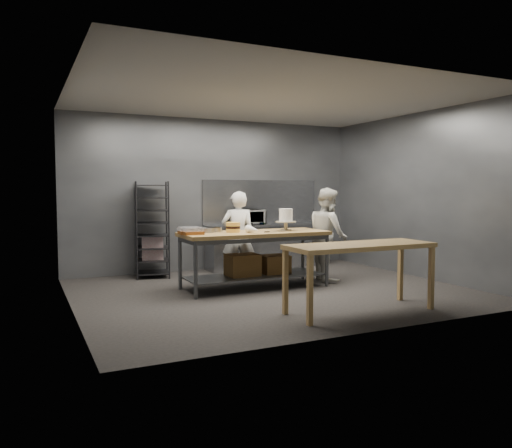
{
  "coord_description": "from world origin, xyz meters",
  "views": [
    {
      "loc": [
        -3.59,
        -6.94,
        1.61
      ],
      "look_at": [
        -0.16,
        0.3,
        1.05
      ],
      "focal_mm": 35.0,
      "sensor_mm": 36.0,
      "label": 1
    }
  ],
  "objects_px": {
    "speed_rack": "(152,230)",
    "layer_cake": "(233,227)",
    "chef_right": "(328,234)",
    "microwave": "(250,217)",
    "frosted_cake_stand": "(286,217)",
    "near_counter": "(360,250)",
    "work_table": "(255,253)",
    "chef_behind": "(238,236)"
  },
  "relations": [
    {
      "from": "work_table",
      "to": "microwave",
      "type": "height_order",
      "value": "microwave"
    },
    {
      "from": "chef_behind",
      "to": "chef_right",
      "type": "relative_size",
      "value": 0.96
    },
    {
      "from": "microwave",
      "to": "layer_cake",
      "type": "relative_size",
      "value": 2.38
    },
    {
      "from": "near_counter",
      "to": "chef_behind",
      "type": "relative_size",
      "value": 1.27
    },
    {
      "from": "speed_rack",
      "to": "chef_behind",
      "type": "bearing_deg",
      "value": -40.36
    },
    {
      "from": "chef_behind",
      "to": "microwave",
      "type": "relative_size",
      "value": 2.9
    },
    {
      "from": "speed_rack",
      "to": "frosted_cake_stand",
      "type": "distance_m",
      "value": 2.55
    },
    {
      "from": "work_table",
      "to": "near_counter",
      "type": "distance_m",
      "value": 2.12
    },
    {
      "from": "chef_right",
      "to": "layer_cake",
      "type": "height_order",
      "value": "chef_right"
    },
    {
      "from": "layer_cake",
      "to": "near_counter",
      "type": "bearing_deg",
      "value": -66.18
    },
    {
      "from": "chef_right",
      "to": "work_table",
      "type": "bearing_deg",
      "value": 106.46
    },
    {
      "from": "frosted_cake_stand",
      "to": "layer_cake",
      "type": "relative_size",
      "value": 1.61
    },
    {
      "from": "work_table",
      "to": "chef_behind",
      "type": "xyz_separation_m",
      "value": [
        -0.01,
        0.68,
        0.21
      ]
    },
    {
      "from": "work_table",
      "to": "frosted_cake_stand",
      "type": "xyz_separation_m",
      "value": [
        0.55,
        -0.03,
        0.57
      ]
    },
    {
      "from": "layer_cake",
      "to": "work_table",
      "type": "bearing_deg",
      "value": -9.5
    },
    {
      "from": "chef_right",
      "to": "microwave",
      "type": "bearing_deg",
      "value": 35.39
    },
    {
      "from": "chef_right",
      "to": "layer_cake",
      "type": "distance_m",
      "value": 1.83
    },
    {
      "from": "chef_right",
      "to": "layer_cake",
      "type": "xyz_separation_m",
      "value": [
        -1.83,
        -0.02,
        0.18
      ]
    },
    {
      "from": "chef_right",
      "to": "microwave",
      "type": "relative_size",
      "value": 3.02
    },
    {
      "from": "near_counter",
      "to": "microwave",
      "type": "distance_m",
      "value": 3.87
    },
    {
      "from": "work_table",
      "to": "near_counter",
      "type": "relative_size",
      "value": 1.2
    },
    {
      "from": "near_counter",
      "to": "layer_cake",
      "type": "bearing_deg",
      "value": 113.82
    },
    {
      "from": "frosted_cake_stand",
      "to": "work_table",
      "type": "bearing_deg",
      "value": 177.23
    },
    {
      "from": "speed_rack",
      "to": "microwave",
      "type": "xyz_separation_m",
      "value": [
        2.02,
        0.08,
        0.19
      ]
    },
    {
      "from": "near_counter",
      "to": "chef_behind",
      "type": "height_order",
      "value": "chef_behind"
    },
    {
      "from": "work_table",
      "to": "speed_rack",
      "type": "relative_size",
      "value": 1.37
    },
    {
      "from": "frosted_cake_stand",
      "to": "chef_behind",
      "type": "bearing_deg",
      "value": 128.75
    },
    {
      "from": "speed_rack",
      "to": "layer_cake",
      "type": "bearing_deg",
      "value": -61.78
    },
    {
      "from": "work_table",
      "to": "layer_cake",
      "type": "distance_m",
      "value": 0.57
    },
    {
      "from": "chef_behind",
      "to": "frosted_cake_stand",
      "type": "bearing_deg",
      "value": 147.72
    },
    {
      "from": "work_table",
      "to": "chef_behind",
      "type": "height_order",
      "value": "chef_behind"
    },
    {
      "from": "near_counter",
      "to": "microwave",
      "type": "relative_size",
      "value": 3.69
    },
    {
      "from": "speed_rack",
      "to": "chef_right",
      "type": "height_order",
      "value": "speed_rack"
    },
    {
      "from": "work_table",
      "to": "speed_rack",
      "type": "xyz_separation_m",
      "value": [
        -1.27,
        1.74,
        0.28
      ]
    },
    {
      "from": "near_counter",
      "to": "layer_cake",
      "type": "relative_size",
      "value": 8.78
    },
    {
      "from": "speed_rack",
      "to": "near_counter",
      "type": "bearing_deg",
      "value": -64.18
    },
    {
      "from": "work_table",
      "to": "frosted_cake_stand",
      "type": "distance_m",
      "value": 0.79
    },
    {
      "from": "microwave",
      "to": "frosted_cake_stand",
      "type": "distance_m",
      "value": 1.86
    },
    {
      "from": "speed_rack",
      "to": "chef_behind",
      "type": "height_order",
      "value": "speed_rack"
    },
    {
      "from": "chef_right",
      "to": "microwave",
      "type": "height_order",
      "value": "chef_right"
    },
    {
      "from": "chef_right",
      "to": "frosted_cake_stand",
      "type": "distance_m",
      "value": 0.97
    },
    {
      "from": "near_counter",
      "to": "chef_behind",
      "type": "xyz_separation_m",
      "value": [
        -0.57,
        2.71,
        -0.03
      ]
    }
  ]
}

